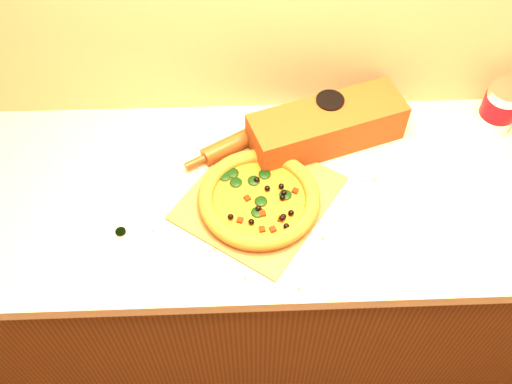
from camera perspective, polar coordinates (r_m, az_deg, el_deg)
name	(u,v)px	position (r m, az deg, el deg)	size (l,w,h in m)	color
cabinet	(285,271)	(1.96, 2.89, -7.92)	(2.80, 0.65, 0.86)	#45230E
countertop	(291,193)	(1.58, 3.55, -0.15)	(2.84, 0.68, 0.04)	#BDAB93
pizza_peel	(262,194)	(1.55, 0.58, -0.19)	(0.50, 0.54, 0.01)	brown
pizza	(259,198)	(1.51, 0.31, -0.65)	(0.32, 0.32, 0.05)	#C47E31
bottle_cap	(121,232)	(1.52, -13.38, -3.88)	(0.03, 0.03, 0.01)	black
rolling_pin	(244,139)	(1.64, -1.23, 5.33)	(0.34, 0.21, 0.05)	#5D250F
coffee_canister	(500,107)	(1.81, 23.22, 7.84)	(0.10, 0.10, 0.14)	silver
bread_bag	(326,127)	(1.64, 7.06, 6.49)	(0.44, 0.14, 0.12)	brown
dark_jar	(328,115)	(1.67, 7.21, 7.63)	(0.08, 0.08, 0.13)	black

